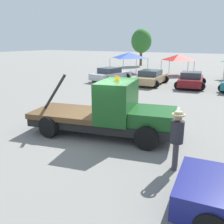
{
  "coord_description": "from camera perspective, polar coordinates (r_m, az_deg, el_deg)",
  "views": [
    {
      "loc": [
        5.4,
        -8.46,
        3.82
      ],
      "look_at": [
        0.5,
        0.0,
        1.05
      ],
      "focal_mm": 40.0,
      "sensor_mm": 36.0,
      "label": 1
    }
  ],
  "objects": [
    {
      "name": "ground_plane",
      "position": [
        10.74,
        -2.32,
        -5.03
      ],
      "size": [
        160.0,
        160.0,
        0.0
      ],
      "primitive_type": "plane",
      "color": "gray"
    },
    {
      "name": "tow_truck",
      "position": [
        10.31,
        -0.36,
        -0.2
      ],
      "size": [
        6.42,
        3.28,
        2.52
      ],
      "rotation": [
        0.0,
        0.0,
        0.21
      ],
      "color": "black",
      "rests_on": "ground"
    },
    {
      "name": "person_near_truck",
      "position": [
        7.78,
        14.61,
        -5.26
      ],
      "size": [
        0.41,
        0.41,
        1.85
      ],
      "rotation": [
        0.0,
        0.0,
        3.32
      ],
      "color": "#38383D",
      "rests_on": "ground"
    },
    {
      "name": "parked_car_silver",
      "position": [
        25.13,
        -0.32,
        8.58
      ],
      "size": [
        2.91,
        4.76,
        1.34
      ],
      "rotation": [
        0.0,
        0.0,
        1.4
      ],
      "color": "#B7B7BC",
      "rests_on": "ground"
    },
    {
      "name": "parked_car_tan",
      "position": [
        23.27,
        8.88,
        7.81
      ],
      "size": [
        2.7,
        4.84,
        1.34
      ],
      "rotation": [
        0.0,
        0.0,
        1.63
      ],
      "color": "tan",
      "rests_on": "ground"
    },
    {
      "name": "parked_car_maroon",
      "position": [
        22.65,
        17.6,
        7.04
      ],
      "size": [
        2.89,
        4.45,
        1.34
      ],
      "rotation": [
        0.0,
        0.0,
        1.73
      ],
      "color": "maroon",
      "rests_on": "ground"
    },
    {
      "name": "canopy_tent_blue",
      "position": [
        31.89,
        4.0,
        12.83
      ],
      "size": [
        3.62,
        3.62,
        2.53
      ],
      "color": "#9E9EA3",
      "rests_on": "ground"
    },
    {
      "name": "canopy_tent_red",
      "position": [
        30.38,
        14.97,
        11.98
      ],
      "size": [
        3.09,
        3.09,
        2.4
      ],
      "color": "#9E9EA3",
      "rests_on": "ground"
    },
    {
      "name": "tree_left",
      "position": [
        41.71,
        6.73,
        15.8
      ],
      "size": [
        3.23,
        3.23,
        5.78
      ],
      "color": "brown",
      "rests_on": "ground"
    },
    {
      "name": "traffic_cone",
      "position": [
        14.2,
        -0.65,
        1.28
      ],
      "size": [
        0.4,
        0.4,
        0.55
      ],
      "color": "black",
      "rests_on": "ground"
    }
  ]
}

